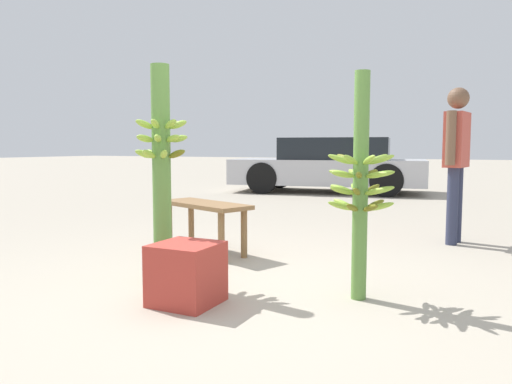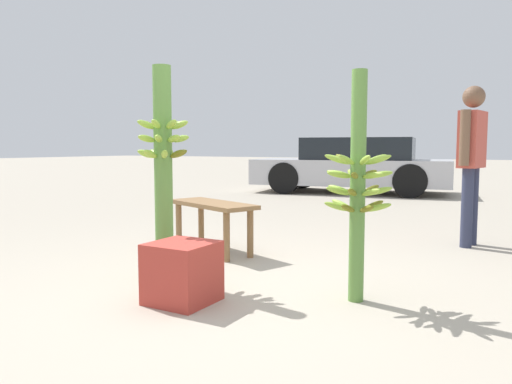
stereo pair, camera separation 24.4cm
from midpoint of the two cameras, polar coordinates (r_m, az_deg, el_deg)
ground_plane at (r=3.48m, az=0.19°, el=-11.87°), size 80.00×80.00×0.00m
banana_stalk_left at (r=3.80m, az=-8.75°, el=2.67°), size 0.40×0.40×1.62m
banana_stalk_center at (r=3.34m, az=13.61°, el=0.68°), size 0.45×0.45×1.51m
vendor_person at (r=5.57m, az=24.60°, el=4.26°), size 0.24×0.61×1.63m
market_bench at (r=4.81m, az=-3.53°, el=-2.28°), size 1.07×0.71×0.49m
parked_car at (r=11.32m, az=11.66°, el=2.98°), size 4.46×2.45×1.21m
produce_crate at (r=3.33m, az=-6.32°, el=-9.14°), size 0.40×0.40×0.40m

